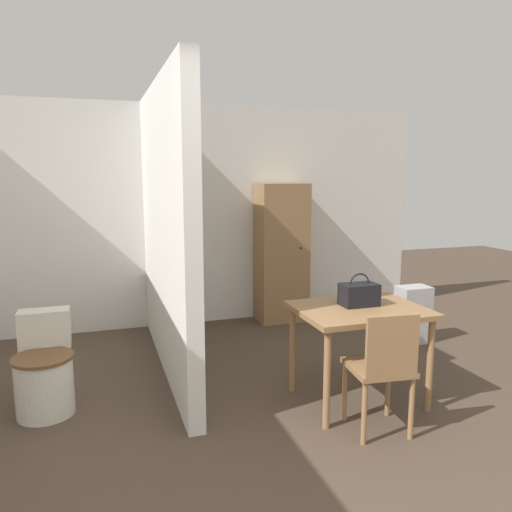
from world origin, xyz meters
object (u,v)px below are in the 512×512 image
object	(u,v)px
dining_table	(359,320)
toilet	(45,373)
wooden_cabinet	(282,253)
space_heater	(413,314)
handbag	(359,294)
wooden_chair	(383,366)

from	to	relation	value
dining_table	toilet	size ratio (longest dim) A/B	1.33
wooden_cabinet	space_heater	world-z (taller)	wooden_cabinet
toilet	space_heater	distance (m)	3.53
toilet	handbag	xyz separation A→B (m)	(2.29, -0.51, 0.54)
dining_table	wooden_chair	world-z (taller)	wooden_chair
wooden_cabinet	wooden_chair	bearing A→B (deg)	-96.62
handbag	toilet	bearing A→B (deg)	167.48
dining_table	wooden_cabinet	xyz separation A→B (m)	(0.21, 2.21, 0.16)
handbag	space_heater	xyz separation A→B (m)	(1.20, 0.98, -0.54)
wooden_chair	space_heater	distance (m)	2.03
toilet	space_heater	xyz separation A→B (m)	(3.50, 0.47, 0.00)
dining_table	handbag	bearing A→B (deg)	68.56
dining_table	handbag	size ratio (longest dim) A/B	3.41
dining_table	wooden_chair	distance (m)	0.53
dining_table	space_heater	distance (m)	1.64
wooden_cabinet	space_heater	distance (m)	1.63
dining_table	handbag	xyz separation A→B (m)	(0.02, 0.05, 0.18)
wooden_chair	space_heater	size ratio (longest dim) A/B	1.45
toilet	wooden_cabinet	bearing A→B (deg)	33.50
handbag	wooden_cabinet	bearing A→B (deg)	84.92
wooden_chair	dining_table	bearing A→B (deg)	84.56
wooden_chair	space_heater	bearing A→B (deg)	55.20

